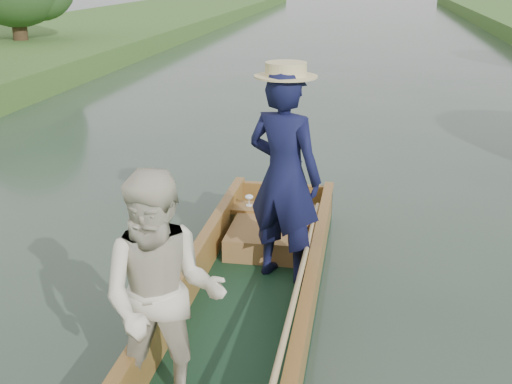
# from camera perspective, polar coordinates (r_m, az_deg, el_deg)

# --- Properties ---
(ground) EXTENTS (120.00, 120.00, 0.00)m
(ground) POSITION_cam_1_polar(r_m,az_deg,el_deg) (5.21, -1.15, -12.10)
(ground) COLOR #283D30
(ground) RESTS_ON ground
(punt) EXTENTS (1.30, 5.00, 1.98)m
(punt) POSITION_cam_1_polar(r_m,az_deg,el_deg) (4.90, -1.51, -6.12)
(punt) COLOR #13321E
(punt) RESTS_ON ground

